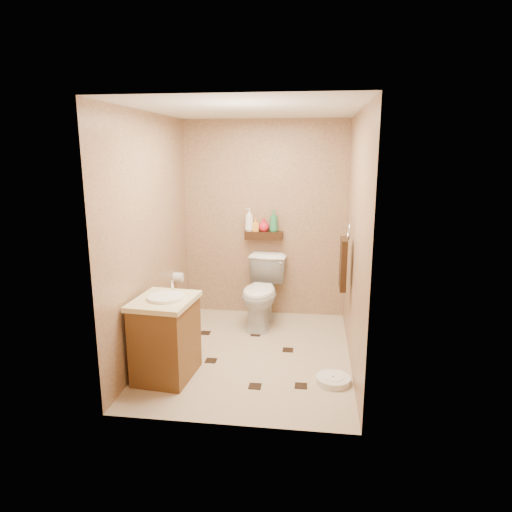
# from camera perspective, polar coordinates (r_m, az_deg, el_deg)

# --- Properties ---
(ground) EXTENTS (2.50, 2.50, 0.00)m
(ground) POSITION_cam_1_polar(r_m,az_deg,el_deg) (4.79, -0.68, -12.12)
(ground) COLOR #BFAA8C
(ground) RESTS_ON ground
(wall_back) EXTENTS (2.00, 0.04, 2.40)m
(wall_back) POSITION_cam_1_polar(r_m,az_deg,el_deg) (5.63, 1.08, 4.54)
(wall_back) COLOR #A4845D
(wall_back) RESTS_ON ground
(wall_front) EXTENTS (2.00, 0.04, 2.40)m
(wall_front) POSITION_cam_1_polar(r_m,az_deg,el_deg) (3.21, -3.87, -2.13)
(wall_front) COLOR #A4845D
(wall_front) RESTS_ON ground
(wall_left) EXTENTS (0.04, 2.50, 2.40)m
(wall_left) POSITION_cam_1_polar(r_m,az_deg,el_deg) (4.65, -13.01, 2.38)
(wall_left) COLOR #A4845D
(wall_left) RESTS_ON ground
(wall_right) EXTENTS (0.04, 2.50, 2.40)m
(wall_right) POSITION_cam_1_polar(r_m,az_deg,el_deg) (4.38, 12.35, 1.75)
(wall_right) COLOR #A4845D
(wall_right) RESTS_ON ground
(ceiling) EXTENTS (2.00, 2.50, 0.02)m
(ceiling) POSITION_cam_1_polar(r_m,az_deg,el_deg) (4.34, -0.76, 17.87)
(ceiling) COLOR silver
(ceiling) RESTS_ON wall_back
(wall_shelf) EXTENTS (0.46, 0.14, 0.10)m
(wall_shelf) POSITION_cam_1_polar(r_m,az_deg,el_deg) (5.58, 0.99, 2.59)
(wall_shelf) COLOR #321E0D
(wall_shelf) RESTS_ON wall_back
(floor_accents) EXTENTS (1.23, 1.26, 0.01)m
(floor_accents) POSITION_cam_1_polar(r_m,az_deg,el_deg) (4.73, -0.63, -12.40)
(floor_accents) COLOR black
(floor_accents) RESTS_ON ground
(toilet) EXTENTS (0.53, 0.83, 0.80)m
(toilet) POSITION_cam_1_polar(r_m,az_deg,el_deg) (5.40, 0.76, -4.52)
(toilet) COLOR white
(toilet) RESTS_ON ground
(vanity) EXTENTS (0.56, 0.66, 0.87)m
(vanity) POSITION_cam_1_polar(r_m,az_deg,el_deg) (4.28, -11.21, -9.85)
(vanity) COLOR brown
(vanity) RESTS_ON ground
(bathroom_scale) EXTENTS (0.39, 0.39, 0.06)m
(bathroom_scale) POSITION_cam_1_polar(r_m,az_deg,el_deg) (4.29, 9.63, -15.01)
(bathroom_scale) COLOR white
(bathroom_scale) RESTS_ON ground
(toilet_brush) EXTENTS (0.10, 0.10, 0.44)m
(toilet_brush) POSITION_cam_1_polar(r_m,az_deg,el_deg) (5.47, -8.30, -7.18)
(toilet_brush) COLOR #186060
(toilet_brush) RESTS_ON ground
(towel_ring) EXTENTS (0.12, 0.30, 0.76)m
(towel_ring) POSITION_cam_1_polar(r_m,az_deg,el_deg) (4.67, 10.89, -0.67)
(towel_ring) COLOR silver
(towel_ring) RESTS_ON wall_right
(toilet_paper) EXTENTS (0.12, 0.11, 0.12)m
(toilet_paper) POSITION_cam_1_polar(r_m,az_deg,el_deg) (5.37, -9.70, -2.62)
(toilet_paper) COLOR white
(toilet_paper) RESTS_ON wall_left
(bottle_a) EXTENTS (0.15, 0.15, 0.28)m
(bottle_a) POSITION_cam_1_polar(r_m,az_deg,el_deg) (5.57, -0.85, 4.57)
(bottle_a) COLOR white
(bottle_a) RESTS_ON wall_shelf
(bottle_b) EXTENTS (0.09, 0.08, 0.16)m
(bottle_b) POSITION_cam_1_polar(r_m,az_deg,el_deg) (5.57, -0.06, 3.92)
(bottle_b) COLOR #FFAA35
(bottle_b) RESTS_ON wall_shelf
(bottle_c) EXTENTS (0.17, 0.17, 0.16)m
(bottle_c) POSITION_cam_1_polar(r_m,az_deg,el_deg) (5.56, 1.00, 3.93)
(bottle_c) COLOR red
(bottle_c) RESTS_ON wall_shelf
(bottle_d) EXTENTS (0.11, 0.11, 0.26)m
(bottle_d) POSITION_cam_1_polar(r_m,az_deg,el_deg) (5.54, 2.22, 4.42)
(bottle_d) COLOR #2B824E
(bottle_d) RESTS_ON wall_shelf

